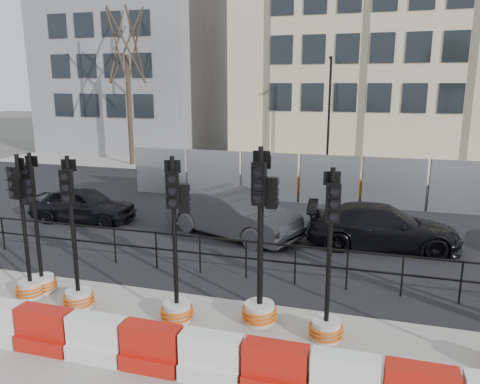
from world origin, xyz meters
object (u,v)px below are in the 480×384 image
(car_c, at_px, (382,227))
(car_a, at_px, (83,204))
(traffic_signal_a, at_px, (40,265))
(traffic_signal_d, at_px, (177,285))

(car_c, bearing_deg, car_a, 85.93)
(car_a, bearing_deg, traffic_signal_a, -157.81)
(car_a, bearing_deg, traffic_signal_d, -135.99)
(car_c, bearing_deg, traffic_signal_a, 120.61)
(traffic_signal_d, height_order, car_a, traffic_signal_d)
(car_a, distance_m, car_c, 9.93)
(traffic_signal_a, xyz_separation_m, traffic_signal_d, (3.54, -0.39, 0.13))
(car_a, bearing_deg, car_c, -92.11)
(traffic_signal_d, xyz_separation_m, car_a, (-5.98, 5.59, -0.19))
(traffic_signal_a, height_order, traffic_signal_d, traffic_signal_d)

